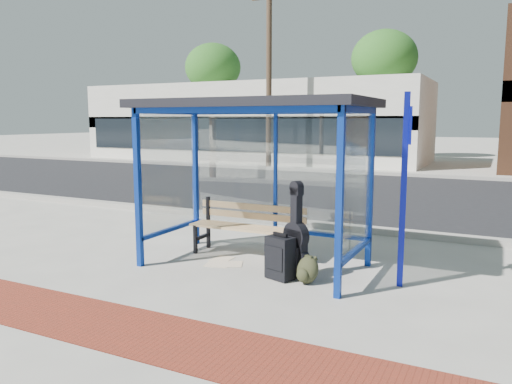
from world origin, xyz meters
The scene contains 19 objects.
ground centered at (0.00, 0.00, 0.00)m, with size 120.00×120.00×0.00m, color #B2ADA0.
brick_paver_strip centered at (0.00, -2.60, 0.01)m, with size 60.00×1.00×0.01m, color maroon.
curb_near centered at (0.00, 2.90, 0.06)m, with size 60.00×0.25×0.12m, color gray.
street_asphalt centered at (0.00, 8.00, 0.00)m, with size 60.00×10.00×0.00m, color black.
curb_far centered at (0.00, 13.10, 0.06)m, with size 60.00×0.25×0.12m, color gray.
far_sidewalk centered at (0.00, 15.00, 0.00)m, with size 60.00×4.00×0.01m, color #B2ADA0.
bus_shelter centered at (0.00, 0.07, 2.07)m, with size 3.30×1.80×2.42m.
storefront_white centered at (-9.00, 17.99, 2.00)m, with size 18.00×6.04×4.00m.
tree_left centered at (-14.00, 22.00, 5.45)m, with size 3.60×3.60×7.03m.
tree_mid centered at (-3.00, 22.00, 5.45)m, with size 3.60×3.60×7.03m.
utility_pole_west centered at (-6.00, 13.40, 4.11)m, with size 1.60×0.24×8.00m.
bench centered at (-0.34, 0.46, 0.49)m, with size 1.85×0.46×0.87m.
guitar_bag centered at (0.75, -0.24, 0.46)m, with size 0.47×0.31×1.25m.
suitcase centered at (0.59, -0.40, 0.29)m, with size 0.42×0.33×0.64m.
backpack centered at (0.98, -0.41, 0.18)m, with size 0.35×0.33×0.37m.
sign_post centered at (2.10, 0.04, 1.39)m, with size 0.14×0.31×2.48m.
newspaper_a centered at (-0.51, -0.20, 0.00)m, with size 0.36×0.29×0.01m, color white.
newspaper_b centered at (-0.37, -0.10, 0.00)m, with size 0.40×0.32×0.01m, color white.
newspaper_c centered at (-0.60, 0.09, 0.00)m, with size 0.35×0.28×0.01m, color white.
Camera 1 is at (3.19, -6.37, 2.13)m, focal length 35.00 mm.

